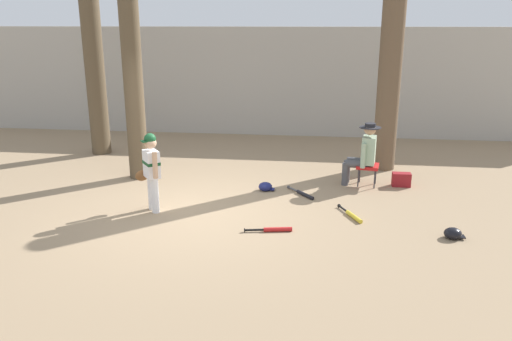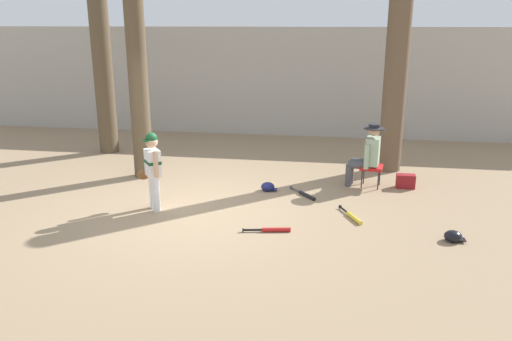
% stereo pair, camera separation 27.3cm
% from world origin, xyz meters
% --- Properties ---
extents(ground_plane, '(60.00, 60.00, 0.00)m').
position_xyz_m(ground_plane, '(0.00, 0.00, 0.00)').
color(ground_plane, '#937A5B').
extents(concrete_back_wall, '(18.00, 0.36, 2.88)m').
position_xyz_m(concrete_back_wall, '(0.00, 6.20, 1.44)').
color(concrete_back_wall, '#ADA89E').
rests_on(concrete_back_wall, ground).
extents(tree_near_player, '(0.57, 0.57, 5.76)m').
position_xyz_m(tree_near_player, '(-1.51, 1.80, 2.58)').
color(tree_near_player, brown).
rests_on(tree_near_player, ground).
extents(tree_behind_spectator, '(0.71, 0.71, 4.98)m').
position_xyz_m(tree_behind_spectator, '(3.41, 3.05, 2.13)').
color(tree_behind_spectator, brown).
rests_on(tree_behind_spectator, ground).
extents(young_ballplayer, '(0.53, 0.50, 1.31)m').
position_xyz_m(young_ballplayer, '(-0.64, 0.02, 0.74)').
color(young_ballplayer, white).
rests_on(young_ballplayer, ground).
extents(folding_stool, '(0.46, 0.46, 0.41)m').
position_xyz_m(folding_stool, '(2.97, 1.81, 0.36)').
color(folding_stool, red).
rests_on(folding_stool, ground).
extents(seated_spectator, '(0.68, 0.54, 1.20)m').
position_xyz_m(seated_spectator, '(2.87, 1.83, 0.64)').
color(seated_spectator, '#47474C').
rests_on(seated_spectator, ground).
extents(handbag_beside_stool, '(0.34, 0.18, 0.26)m').
position_xyz_m(handbag_beside_stool, '(3.61, 1.84, 0.13)').
color(handbag_beside_stool, maroon).
rests_on(handbag_beside_stool, ground).
extents(tree_far_left, '(0.73, 0.73, 6.21)m').
position_xyz_m(tree_far_left, '(-3.07, 3.57, 2.72)').
color(tree_far_left, brown).
rests_on(tree_far_left, ground).
extents(bat_yellow_trainer, '(0.37, 0.71, 0.07)m').
position_xyz_m(bat_yellow_trainer, '(2.60, 0.11, 0.03)').
color(bat_yellow_trainer, yellow).
rests_on(bat_yellow_trainer, ground).
extents(bat_red_barrel, '(0.72, 0.19, 0.07)m').
position_xyz_m(bat_red_barrel, '(1.41, -0.61, 0.03)').
color(bat_red_barrel, red).
rests_on(bat_red_barrel, ground).
extents(bat_black_composite, '(0.51, 0.63, 0.07)m').
position_xyz_m(bat_black_composite, '(1.79, 1.06, 0.03)').
color(bat_black_composite, black).
rests_on(bat_black_composite, ground).
extents(batting_helmet_navy, '(0.30, 0.23, 0.17)m').
position_xyz_m(batting_helmet_navy, '(1.09, 1.26, 0.07)').
color(batting_helmet_navy, navy).
rests_on(batting_helmet_navy, ground).
extents(batting_helmet_black, '(0.30, 0.23, 0.17)m').
position_xyz_m(batting_helmet_black, '(3.99, -0.53, 0.07)').
color(batting_helmet_black, black).
rests_on(batting_helmet_black, ground).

